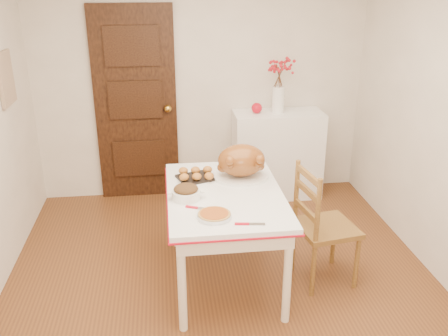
{
  "coord_description": "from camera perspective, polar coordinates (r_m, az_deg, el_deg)",
  "views": [
    {
      "loc": [
        -0.41,
        -3.15,
        2.36
      ],
      "look_at": [
        0.02,
        0.28,
        0.96
      ],
      "focal_mm": 39.37,
      "sensor_mm": 36.0,
      "label": 1
    }
  ],
  "objects": [
    {
      "name": "floor",
      "position": [
        3.95,
        0.18,
        -14.57
      ],
      "size": [
        3.5,
        4.0,
        0.0
      ],
      "primitive_type": "cube",
      "color": "#4E2C17",
      "rests_on": "ground"
    },
    {
      "name": "carving_knife",
      "position": [
        3.49,
        -2.51,
        -4.73
      ],
      "size": [
        0.26,
        0.16,
        0.01
      ],
      "primitive_type": null,
      "rotation": [
        0.0,
        0.0,
        -0.4
      ],
      "color": "silver",
      "rests_on": "kitchen_table"
    },
    {
      "name": "rolls_tray",
      "position": [
        3.98,
        -3.26,
        -0.73
      ],
      "size": [
        0.34,
        0.31,
        0.08
      ],
      "primitive_type": null,
      "rotation": [
        0.0,
        0.0,
        0.33
      ],
      "color": "#C67222",
      "rests_on": "kitchen_table"
    },
    {
      "name": "photo_board",
      "position": [
        4.62,
        -24.0,
        9.47
      ],
      "size": [
        0.03,
        0.35,
        0.45
      ],
      "primitive_type": "cube",
      "color": "tan",
      "rests_on": "ground"
    },
    {
      "name": "door_back",
      "position": [
        5.29,
        -10.19,
        7.17
      ],
      "size": [
        0.85,
        0.06,
        2.06
      ],
      "primitive_type": "cube",
      "color": "black",
      "rests_on": "ground"
    },
    {
      "name": "drinking_glass",
      "position": [
        4.25,
        0.19,
        0.99
      ],
      "size": [
        0.07,
        0.07,
        0.1
      ],
      "primitive_type": "cylinder",
      "rotation": [
        0.0,
        0.0,
        0.26
      ],
      "color": "white",
      "rests_on": "kitchen_table"
    },
    {
      "name": "apple",
      "position": [
        5.2,
        3.82,
        6.95
      ],
      "size": [
        0.11,
        0.11,
        0.11
      ],
      "primitive_type": "sphere",
      "color": "#B80B1D",
      "rests_on": "sideboard"
    },
    {
      "name": "wall_back",
      "position": [
        5.28,
        -2.63,
        9.91
      ],
      "size": [
        3.5,
        0.0,
        2.5
      ],
      "primitive_type": "cube",
      "color": "silver",
      "rests_on": "ground"
    },
    {
      "name": "turkey_platter",
      "position": [
        3.95,
        2.04,
        0.68
      ],
      "size": [
        0.47,
        0.38,
        0.28
      ],
      "primitive_type": null,
      "rotation": [
        0.0,
        0.0,
        -0.05
      ],
      "color": "brown",
      "rests_on": "kitchen_table"
    },
    {
      "name": "berry_vase",
      "position": [
        5.19,
        6.38,
        9.49
      ],
      "size": [
        0.3,
        0.3,
        0.58
      ],
      "primitive_type": null,
      "color": "white",
      "rests_on": "sideboard"
    },
    {
      "name": "pumpkin_pie",
      "position": [
        3.37,
        -1.14,
        -5.42
      ],
      "size": [
        0.26,
        0.26,
        0.05
      ],
      "primitive_type": "cylinder",
      "rotation": [
        0.0,
        0.0,
        0.13
      ],
      "color": "#9C4715",
      "rests_on": "kitchen_table"
    },
    {
      "name": "shaker_pair",
      "position": [
        4.27,
        3.86,
        1.04
      ],
      "size": [
        0.1,
        0.04,
        0.1
      ],
      "primitive_type": null,
      "rotation": [
        0.0,
        0.0,
        0.03
      ],
      "color": "white",
      "rests_on": "kitchen_table"
    },
    {
      "name": "chair_oak",
      "position": [
        3.97,
        11.82,
        -6.47
      ],
      "size": [
        0.5,
        0.5,
        0.99
      ],
      "primitive_type": null,
      "rotation": [
        0.0,
        0.0,
        1.73
      ],
      "color": "brown",
      "rests_on": "floor"
    },
    {
      "name": "stuffing_dish",
      "position": [
        3.64,
        -4.43,
        -2.82
      ],
      "size": [
        0.27,
        0.22,
        0.1
      ],
      "primitive_type": null,
      "rotation": [
        0.0,
        0.0,
        -0.01
      ],
      "color": "#503519",
      "rests_on": "kitchen_table"
    },
    {
      "name": "kitchen_table",
      "position": [
        3.93,
        0.09,
        -8.01
      ],
      "size": [
        0.89,
        1.3,
        0.78
      ],
      "primitive_type": null,
      "color": "white",
      "rests_on": "floor"
    },
    {
      "name": "sideboard",
      "position": [
        5.41,
        6.17,
        1.56
      ],
      "size": [
        0.95,
        0.42,
        0.95
      ],
      "primitive_type": "cube",
      "color": "white",
      "rests_on": "floor"
    },
    {
      "name": "pie_server",
      "position": [
        3.29,
        3.03,
        -6.5
      ],
      "size": [
        0.21,
        0.09,
        0.01
      ],
      "primitive_type": null,
      "rotation": [
        0.0,
        0.0,
        -0.14
      ],
      "color": "silver",
      "rests_on": "kitchen_table"
    }
  ]
}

